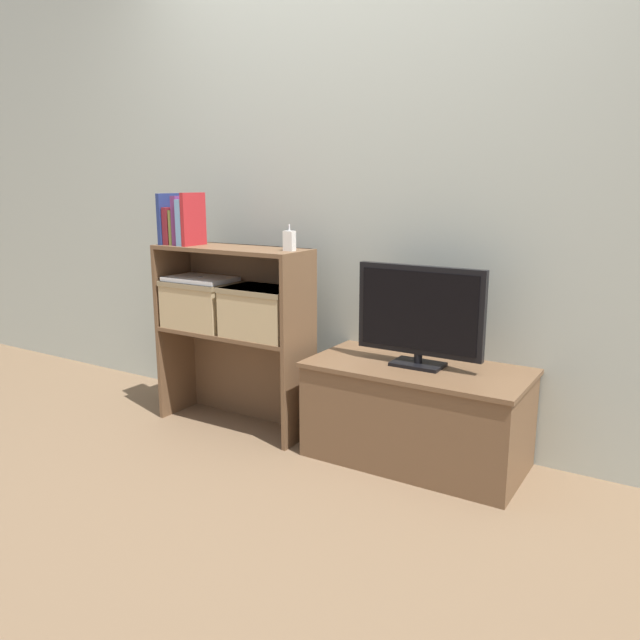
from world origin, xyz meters
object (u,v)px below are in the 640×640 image
Objects in this scene: book_plum at (183,220)px; laptop at (200,279)px; tv_stand at (416,414)px; tv at (420,314)px; book_crimson at (193,219)px; baby_monitor at (289,241)px; book_skyblue at (189,222)px; book_maroon at (174,226)px; storage_basket_right at (262,310)px; storage_basket_left at (201,302)px; book_olive at (179,227)px; book_navy at (170,219)px.

book_plum is 0.70× the size of laptop.
tv_stand is 2.78× the size of laptop.
tv is 1.22m from book_crimson.
book_plum is 0.07m from book_crimson.
baby_monitor reaches higher than laptop.
tv_stand is 1.44m from book_skyblue.
tv is at bearing 6.03° from book_crimson.
book_skyblue reaches higher than book_maroon.
storage_basket_right is (0.39, 0.02, -0.42)m from book_crimson.
storage_basket_left is at bearing -178.40° from baby_monitor.
book_olive is at bearing -174.43° from tv.
book_maroon reaches higher than book_olive.
tv_stand is 2.63× the size of storage_basket_left.
book_olive is 0.47× the size of storage_basket_left.
laptop is at bearing -180.00° from storage_basket_right.
book_navy reaches higher than book_olive.
tv_stand is 7.89× the size of baby_monitor.
tv is at bearing 7.56° from storage_basket_right.
book_plum is (0.09, 0.00, -0.01)m from book_navy.
tv is 2.51× the size of book_skyblue.
storage_basket_right is at bearing -172.44° from tv.
tv is (-0.00, -0.00, 0.45)m from tv_stand.
storage_basket_right is at bearing 2.31° from book_maroon.
book_navy is 1.12× the size of book_skyblue.
book_navy is 1.05× the size of book_plum.
tv_stand is at bearing 5.12° from storage_basket_left.
book_maroon is at bearing -171.47° from storage_basket_left.
book_navy is 0.74× the size of laptop.
book_olive is at bearing -168.91° from laptop.
tv is 2.24× the size of book_navy.
tv_stand is at bearing 5.37° from book_navy.
book_plum reaches higher than book_maroon.
tv is at bearing 5.70° from book_plum.
book_maroon is 0.03m from book_olive.
book_olive is 0.47× the size of storage_basket_right.
book_crimson is at bearing -173.97° from tv.
tv is at bearing 5.04° from storage_basket_left.
book_skyblue is at bearing 0.00° from book_maroon.
book_olive is 0.11m from book_crimson.
book_navy is 0.13m from book_skyblue.
storage_basket_left is 1.00× the size of storage_basket_right.
book_maroon reaches higher than storage_basket_left.
tv_stand is 0.87m from storage_basket_right.
book_navy is 0.71m from baby_monitor.
book_crimson is 0.55m from baby_monitor.
storage_basket_left is at bearing 15.21° from book_plum.
baby_monitor is at bearing 1.60° from storage_basket_left.
book_olive is 0.39m from storage_basket_left.
book_navy is 0.69m from storage_basket_right.
book_crimson is 0.75× the size of laptop.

